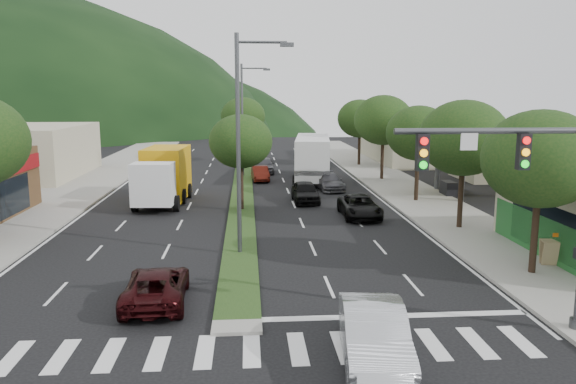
{
  "coord_description": "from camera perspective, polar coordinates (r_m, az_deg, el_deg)",
  "views": [
    {
      "loc": [
        0.39,
        -17.33,
        7.34
      ],
      "look_at": [
        2.46,
        10.92,
        2.41
      ],
      "focal_mm": 35.0,
      "sensor_mm": 36.0,
      "label": 1
    }
  ],
  "objects": [
    {
      "name": "motorhome",
      "position": [
        48.23,
        2.51,
        3.52
      ],
      "size": [
        4.12,
        10.09,
        3.76
      ],
      "rotation": [
        0.0,
        0.0,
        -0.12
      ],
      "color": "silver",
      "rests_on": "ground"
    },
    {
      "name": "car_queue_e",
      "position": [
        53.27,
        -2.44,
        2.76
      ],
      "size": [
        1.79,
        4.36,
        1.48
      ],
      "primitive_type": "imported",
      "rotation": [
        0.0,
        0.0,
        -0.01
      ],
      "color": "#4A4B4F",
      "rests_on": "ground"
    },
    {
      "name": "suv_maroon",
      "position": [
        20.73,
        -13.24,
        -9.27
      ],
      "size": [
        2.29,
        4.67,
        1.27
      ],
      "primitive_type": "imported",
      "rotation": [
        0.0,
        0.0,
        3.18
      ],
      "color": "black",
      "rests_on": "ground"
    },
    {
      "name": "box_truck",
      "position": [
        39.12,
        -12.47,
        1.45
      ],
      "size": [
        3.35,
        7.73,
        3.73
      ],
      "rotation": [
        0.0,
        0.0,
        3.08
      ],
      "color": "white",
      "rests_on": "ground"
    },
    {
      "name": "traffic_signal",
      "position": [
        18.2,
        24.19,
        0.49
      ],
      "size": [
        6.12,
        0.4,
        7.0
      ],
      "color": "#47494C",
      "rests_on": "ground"
    },
    {
      "name": "sidewalk_left",
      "position": [
        44.99,
        -21.45,
        -0.1
      ],
      "size": [
        6.0,
        90.0,
        0.15
      ],
      "primitive_type": "cube",
      "color": "gray",
      "rests_on": "ground"
    },
    {
      "name": "sedan_silver",
      "position": [
        16.12,
        8.74,
        -14.15
      ],
      "size": [
        2.22,
        5.06,
        1.61
      ],
      "primitive_type": "imported",
      "rotation": [
        0.0,
        0.0,
        -0.11
      ],
      "color": "#B4B7BD",
      "rests_on": "ground"
    },
    {
      "name": "bldg_right_far",
      "position": [
        64.42,
        13.13,
        5.41
      ],
      "size": [
        10.0,
        16.0,
        5.2
      ],
      "primitive_type": "cube",
      "color": "beige",
      "rests_on": "ground"
    },
    {
      "name": "tree_med_far",
      "position": [
        61.38,
        -4.6,
        7.67
      ],
      "size": [
        4.8,
        4.8,
        6.94
      ],
      "color": "black",
      "rests_on": "median"
    },
    {
      "name": "gas_canopy",
      "position": [
        43.6,
        21.19,
        5.68
      ],
      "size": [
        12.2,
        8.2,
        5.25
      ],
      "color": "silver",
      "rests_on": "ground"
    },
    {
      "name": "car_queue_d",
      "position": [
        34.19,
        7.29,
        -1.48
      ],
      "size": [
        2.21,
        4.74,
        1.31
      ],
      "primitive_type": "imported",
      "rotation": [
        0.0,
        0.0,
        -0.01
      ],
      "color": "black",
      "rests_on": "ground"
    },
    {
      "name": "sidewalk_right",
      "position": [
        44.63,
        11.61,
        0.31
      ],
      "size": [
        5.0,
        90.0,
        0.15
      ],
      "primitive_type": "cube",
      "color": "gray",
      "rests_on": "ground"
    },
    {
      "name": "tree_r_e",
      "position": [
        58.55,
        7.31,
        7.41
      ],
      "size": [
        4.6,
        4.6,
        6.71
      ],
      "color": "black",
      "rests_on": "sidewalk_right"
    },
    {
      "name": "tree_med_near",
      "position": [
        35.46,
        -4.83,
        5.13
      ],
      "size": [
        4.0,
        4.0,
        6.02
      ],
      "color": "black",
      "rests_on": "median"
    },
    {
      "name": "car_queue_b",
      "position": [
        43.82,
        4.2,
        1.07
      ],
      "size": [
        2.19,
        4.6,
        1.3
      ],
      "primitive_type": "imported",
      "rotation": [
        0.0,
        0.0,
        0.08
      ],
      "color": "#4B4A4F",
      "rests_on": "ground"
    },
    {
      "name": "bldg_left_far",
      "position": [
        55.11,
        -24.83,
        3.72
      ],
      "size": [
        9.0,
        14.0,
        4.6
      ],
      "primitive_type": "cube",
      "color": "beige",
      "rests_on": "ground"
    },
    {
      "name": "tree_r_d",
      "position": [
        48.78,
        9.65,
        7.21
      ],
      "size": [
        5.0,
        5.0,
        7.17
      ],
      "color": "black",
      "rests_on": "sidewalk_right"
    },
    {
      "name": "streetlight_near",
      "position": [
        25.4,
        -4.63,
        5.88
      ],
      "size": [
        2.6,
        0.25,
        10.0
      ],
      "color": "#47494C",
      "rests_on": "ground"
    },
    {
      "name": "tree_r_c",
      "position": [
        39.18,
        13.12,
        5.83
      ],
      "size": [
        4.4,
        4.4,
        6.48
      ],
      "color": "black",
      "rests_on": "sidewalk_right"
    },
    {
      "name": "car_queue_c",
      "position": [
        48.32,
        -2.84,
        1.88
      ],
      "size": [
        1.58,
        3.88,
        1.25
      ],
      "primitive_type": "imported",
      "rotation": [
        0.0,
        0.0,
        0.07
      ],
      "color": "#55160E",
      "rests_on": "ground"
    },
    {
      "name": "tree_r_a",
      "position": [
        24.42,
        24.26,
        3.08
      ],
      "size": [
        4.6,
        4.6,
        6.63
      ],
      "color": "black",
      "rests_on": "sidewalk_right"
    },
    {
      "name": "tree_r_b",
      "position": [
        31.63,
        17.43,
        5.25
      ],
      "size": [
        4.8,
        4.8,
        6.94
      ],
      "color": "black",
      "rests_on": "sidewalk_right"
    },
    {
      "name": "ground",
      "position": [
        18.83,
        -5.19,
        -13.11
      ],
      "size": [
        160.0,
        160.0,
        0.0
      ],
      "primitive_type": "plane",
      "color": "black",
      "rests_on": "ground"
    },
    {
      "name": "median",
      "position": [
        45.92,
        -4.63,
        0.73
      ],
      "size": [
        1.6,
        56.0,
        0.12
      ],
      "primitive_type": "cube",
      "color": "#1E3914",
      "rests_on": "ground"
    },
    {
      "name": "car_queue_a",
      "position": [
        38.62,
        1.77,
        0.01
      ],
      "size": [
        1.8,
        4.29,
        1.45
      ],
      "primitive_type": "imported",
      "rotation": [
        0.0,
        0.0,
        0.02
      ],
      "color": "black",
      "rests_on": "ground"
    },
    {
      "name": "a_frame_sign",
      "position": [
        26.54,
        24.99,
        -5.36
      ],
      "size": [
        0.77,
        0.84,
        1.44
      ],
      "rotation": [
        0.0,
        0.0,
        -0.19
      ],
      "color": "tan",
      "rests_on": "sidewalk_right"
    },
    {
      "name": "crosswalk",
      "position": [
        17.0,
        -5.3,
        -15.73
      ],
      "size": [
        19.0,
        2.2,
        0.01
      ],
      "primitive_type": "cube",
      "color": "silver",
      "rests_on": "ground"
    },
    {
      "name": "streetlight_mid",
      "position": [
        50.37,
        -4.44,
        7.85
      ],
      "size": [
        2.6,
        0.25,
        10.0
      ],
      "color": "#47494C",
      "rests_on": "ground"
    }
  ]
}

